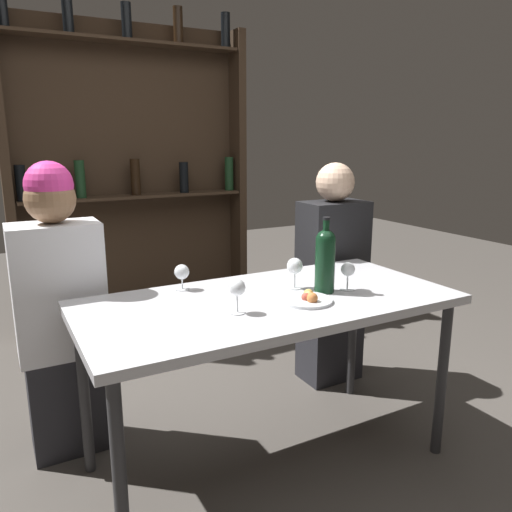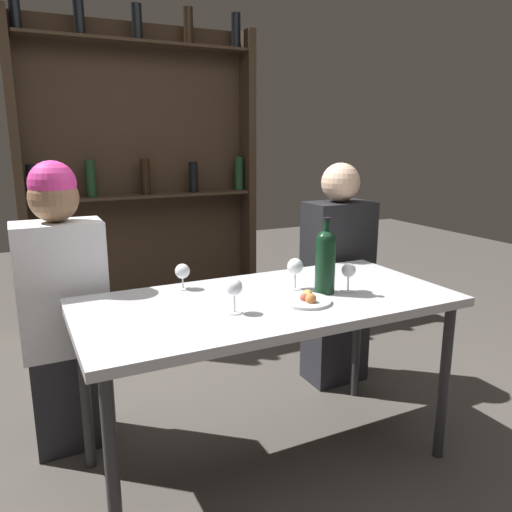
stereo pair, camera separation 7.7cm
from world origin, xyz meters
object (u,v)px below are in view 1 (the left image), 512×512
Objects in this scene: wine_bottle at (325,258)px; food_plate_0 at (308,299)px; wine_glass_1 at (182,273)px; wine_glass_3 at (348,271)px; seated_person_right at (332,280)px; wine_glass_2 at (237,289)px; seated_person_left at (61,315)px; wine_glass_0 at (295,267)px.

wine_bottle reaches higher than food_plate_0.
food_plate_0 is at bearing -150.03° from wine_bottle.
wine_bottle is 2.88× the size of wine_glass_1.
wine_glass_1 is 0.69m from wine_glass_3.
wine_glass_3 is at bearing -121.80° from seated_person_right.
wine_glass_2 is at bearing -176.18° from wine_glass_3.
wine_glass_2 is 0.10× the size of seated_person_right.
wine_bottle is at bearing -29.56° from seated_person_left.
wine_glass_2 reaches higher than food_plate_0.
seated_person_right is at bearing 58.20° from wine_glass_3.
wine_bottle is 0.25× the size of seated_person_left.
wine_glass_3 is (0.10, -0.03, -0.06)m from wine_bottle.
wine_glass_1 is at bearing 148.66° from wine_bottle.
wine_glass_1 is 0.91× the size of wine_glass_3.
food_plate_0 is (0.37, -0.39, -0.06)m from wine_glass_1.
food_plate_0 is (-0.05, -0.18, -0.08)m from wine_glass_0.
seated_person_right reaches higher than food_plate_0.
seated_person_left is (-0.54, 0.61, -0.20)m from wine_glass_2.
seated_person_left is at bearing 143.02° from food_plate_0.
seated_person_right is (1.42, 0.00, -0.04)m from seated_person_left.
seated_person_left is 1.42m from seated_person_right.
wine_glass_1 is 0.09× the size of seated_person_right.
food_plate_0 is at bearing -46.10° from wine_glass_1.
wine_glass_0 is 0.67× the size of food_plate_0.
wine_glass_2 is at bearing -48.76° from seated_person_left.
wine_glass_2 is 0.64× the size of food_plate_0.
seated_person_left reaches higher than wine_bottle.
wine_glass_2 reaches higher than wine_glass_1.
wine_glass_1 is 0.55× the size of food_plate_0.
wine_glass_2 is 0.10× the size of seated_person_left.
seated_person_left is (-0.97, 0.55, -0.25)m from wine_bottle.
wine_bottle is at bearing 8.11° from wine_glass_2.
wine_glass_2 is 1.07× the size of wine_glass_3.
wine_glass_2 is at bearing 176.85° from food_plate_0.
seated_person_right is at bearing 39.84° from wine_glass_0.
wine_glass_3 is (0.53, 0.04, -0.01)m from wine_glass_2.
wine_glass_0 is at bearing -26.17° from wine_glass_1.
seated_person_right is (0.96, 0.24, -0.22)m from wine_glass_1.
wine_glass_3 is 0.10× the size of seated_person_right.
food_plate_0 is at bearing -133.32° from seated_person_right.
wine_glass_1 is at bearing -27.53° from seated_person_left.
seated_person_right reaches higher than wine_glass_3.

